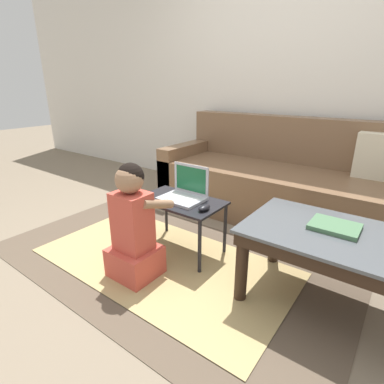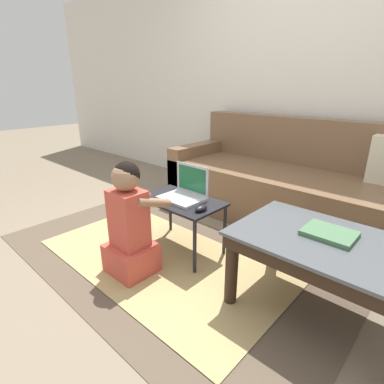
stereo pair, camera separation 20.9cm
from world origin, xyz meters
TOP-DOWN VIEW (x-y plane):
  - ground_plane at (0.00, 0.00)m, footprint 16.00×16.00m
  - wall_back at (0.00, 1.75)m, footprint 9.00×0.06m
  - area_rug at (-0.13, -0.01)m, footprint 2.45×1.30m
  - couch at (0.21, 1.28)m, footprint 2.22×0.87m
  - coffee_table at (0.88, 0.22)m, footprint 0.91×0.60m
  - laptop_desk at (-0.13, 0.20)m, footprint 0.61×0.36m
  - laptop at (-0.12, 0.22)m, footprint 0.30×0.23m
  - computer_mouse at (0.11, 0.14)m, footprint 0.06×0.10m
  - person_seated at (-0.17, -0.22)m, footprint 0.29×0.39m
  - book_on_table at (0.87, 0.26)m, footprint 0.24×0.20m

SIDE VIEW (x-z plane):
  - ground_plane at x=0.00m, z-range 0.00..0.00m
  - area_rug at x=-0.13m, z-range 0.00..0.01m
  - couch at x=0.21m, z-range -0.14..0.75m
  - person_seated at x=-0.17m, z-range -0.04..0.71m
  - laptop_desk at x=-0.13m, z-range 0.15..0.55m
  - coffee_table at x=0.88m, z-range 0.15..0.60m
  - computer_mouse at x=0.11m, z-range 0.40..0.44m
  - laptop at x=-0.12m, z-range 0.32..0.56m
  - book_on_table at x=0.87m, z-range 0.45..0.48m
  - wall_back at x=0.00m, z-range 0.00..2.50m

